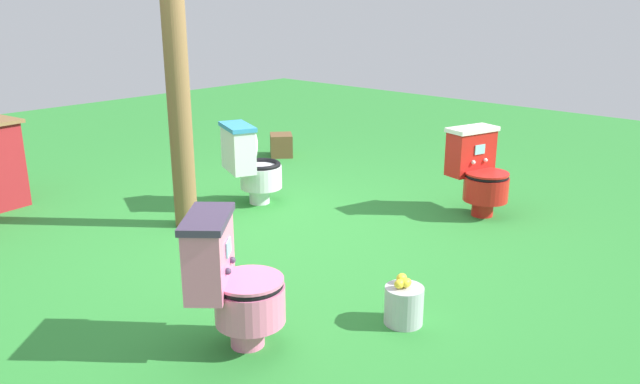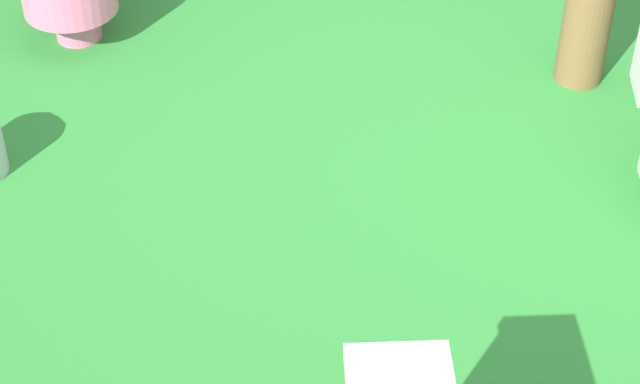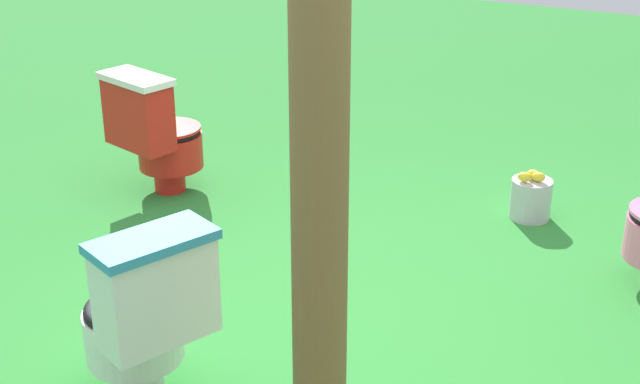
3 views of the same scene
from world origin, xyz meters
name	(u,v)px [view 2 (image 2 of 3)]	position (x,y,z in m)	size (l,w,h in m)	color
ground	(441,154)	(0.00, 0.00, 0.00)	(14.00, 14.00, 0.00)	#2D8433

